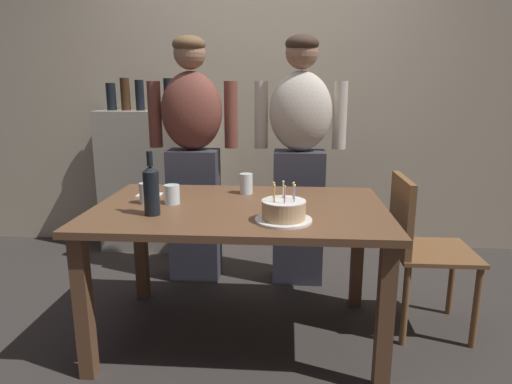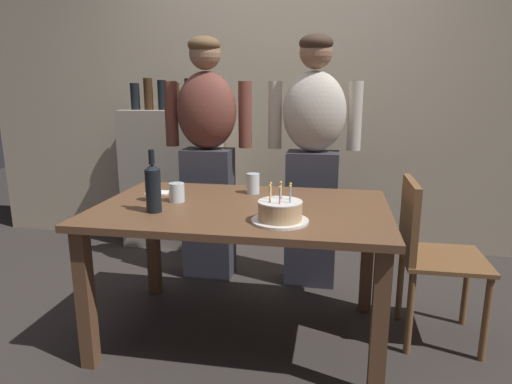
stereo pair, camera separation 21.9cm
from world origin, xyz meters
name	(u,v)px [view 1 (the left image)]	position (x,y,z in m)	size (l,w,h in m)	color
ground_plane	(241,335)	(0.00, 0.00, 0.00)	(10.00, 10.00, 0.00)	#332D2B
back_wall	(259,91)	(0.00, 1.55, 1.30)	(5.20, 0.10, 2.60)	tan
dining_table	(240,224)	(0.00, 0.00, 0.64)	(1.50, 0.96, 0.74)	brown
birthday_cake	(284,211)	(0.23, -0.25, 0.79)	(0.26, 0.26, 0.18)	white
water_glass_near	(146,193)	(-0.50, 0.02, 0.79)	(0.07, 0.07, 0.11)	silver
water_glass_far	(246,184)	(0.01, 0.28, 0.80)	(0.07, 0.07, 0.12)	silver
water_glass_side	(172,194)	(-0.36, 0.02, 0.79)	(0.08, 0.08, 0.10)	silver
wine_bottle	(151,189)	(-0.40, -0.19, 0.87)	(0.08, 0.08, 0.31)	black
napkin_stack	(149,195)	(-0.53, 0.18, 0.74)	(0.13, 0.10, 0.01)	white
person_man_bearded	(193,157)	(-0.40, 0.77, 0.87)	(0.61, 0.27, 1.66)	#33333D
person_woman_cardigan	(299,158)	(0.32, 0.77, 0.87)	(0.61, 0.27, 1.66)	#33333D
dining_chair	(418,242)	(0.96, 0.15, 0.52)	(0.42, 0.42, 0.87)	brown
shelf_cabinet	(152,179)	(-0.88, 1.33, 0.59)	(0.82, 0.30, 1.41)	#9E9384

